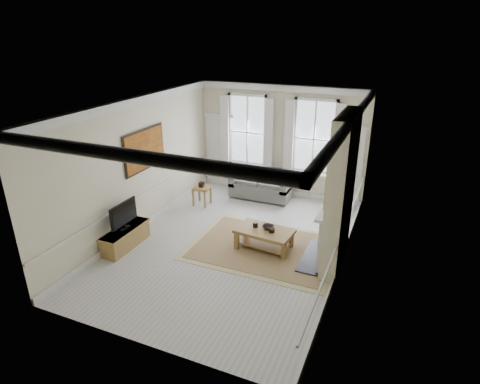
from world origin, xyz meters
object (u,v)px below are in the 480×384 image
at_px(sofa, 262,186).
at_px(coffee_table, 264,233).
at_px(side_table, 202,190).
at_px(tv_stand, 126,238).

distance_m(sofa, coffee_table, 3.16).
bearing_deg(side_table, coffee_table, -33.29).
relative_size(sofa, side_table, 3.23).
bearing_deg(coffee_table, tv_stand, -152.83).
height_order(coffee_table, tv_stand, coffee_table).
bearing_deg(coffee_table, side_table, 152.27).
bearing_deg(sofa, side_table, -138.97).
bearing_deg(tv_stand, side_table, 79.84).
xyz_separation_m(sofa, coffee_table, (1.14, -2.94, 0.06)).
bearing_deg(side_table, sofa, 41.03).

